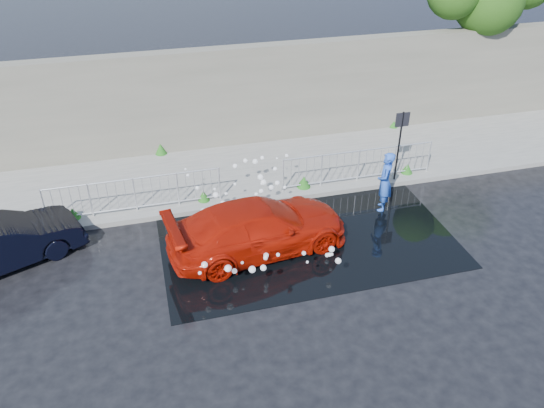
{
  "coord_description": "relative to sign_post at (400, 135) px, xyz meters",
  "views": [
    {
      "loc": [
        -3.49,
        -10.41,
        8.75
      ],
      "look_at": [
        -0.38,
        1.37,
        1.0
      ],
      "focal_mm": 35.0,
      "sensor_mm": 36.0,
      "label": 1
    }
  ],
  "objects": [
    {
      "name": "red_car",
      "position": [
        -5.1,
        -2.3,
        -1.02
      ],
      "size": [
        5.08,
        2.64,
        1.41
      ],
      "primitive_type": "imported",
      "rotation": [
        0.0,
        0.0,
        1.71
      ],
      "color": "#A41406",
      "rests_on": "ground"
    },
    {
      "name": "water_spray",
      "position": [
        -5.11,
        -1.63,
        -1.02
      ],
      "size": [
        3.56,
        5.54,
        1.12
      ],
      "color": "white",
      "rests_on": "ground"
    },
    {
      "name": "retaining_wall",
      "position": [
        -4.2,
        4.1,
        0.18
      ],
      "size": [
        30.0,
        0.6,
        3.5
      ],
      "primitive_type": "cube",
      "color": "#5F5C50",
      "rests_on": "pavement"
    },
    {
      "name": "weeds",
      "position": [
        -4.54,
        1.37,
        -1.4
      ],
      "size": [
        12.17,
        3.93,
        0.39
      ],
      "color": "#165517",
      "rests_on": "pavement"
    },
    {
      "name": "pavement",
      "position": [
        -4.2,
        1.9,
        -1.65
      ],
      "size": [
        30.0,
        4.0,
        0.15
      ],
      "primitive_type": "cube",
      "color": "slate",
      "rests_on": "ground"
    },
    {
      "name": "curb",
      "position": [
        -4.2,
        -0.1,
        -1.64
      ],
      "size": [
        30.0,
        0.25,
        0.16
      ],
      "primitive_type": "cube",
      "color": "slate",
      "rests_on": "ground"
    },
    {
      "name": "railing_right",
      "position": [
        -1.2,
        0.25,
        -0.99
      ],
      "size": [
        5.05,
        0.05,
        1.1
      ],
      "color": "silver",
      "rests_on": "pavement"
    },
    {
      "name": "ground",
      "position": [
        -4.2,
        -3.1,
        -1.72
      ],
      "size": [
        90.0,
        90.0,
        0.0
      ],
      "primitive_type": "plane",
      "color": "black",
      "rests_on": "ground"
    },
    {
      "name": "person",
      "position": [
        -1.03,
        -1.3,
        -0.79
      ],
      "size": [
        0.71,
        0.81,
        1.87
      ],
      "primitive_type": "imported",
      "rotation": [
        0.0,
        0.0,
        -2.03
      ],
      "color": "blue",
      "rests_on": "ground"
    },
    {
      "name": "railing_left",
      "position": [
        -8.2,
        0.25,
        -0.99
      ],
      "size": [
        5.05,
        0.05,
        1.1
      ],
      "color": "silver",
      "rests_on": "pavement"
    },
    {
      "name": "sign_post",
      "position": [
        0.0,
        0.0,
        0.0
      ],
      "size": [
        0.45,
        0.06,
        2.5
      ],
      "color": "black",
      "rests_on": "ground"
    },
    {
      "name": "puddle",
      "position": [
        -3.7,
        -2.1,
        -1.72
      ],
      "size": [
        8.0,
        5.0,
        0.01
      ],
      "primitive_type": "cube",
      "color": "black",
      "rests_on": "ground"
    },
    {
      "name": "dark_car",
      "position": [
        -11.63,
        -1.25,
        -1.06
      ],
      "size": [
        4.25,
        2.84,
        1.32
      ],
      "primitive_type": "imported",
      "rotation": [
        0.0,
        0.0,
        1.97
      ],
      "color": "black",
      "rests_on": "ground"
    }
  ]
}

